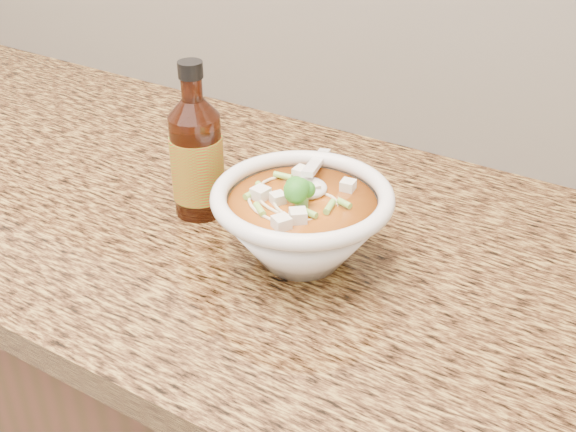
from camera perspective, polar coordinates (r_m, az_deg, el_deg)
The scene contains 4 objects.
cabinet at distance 1.37m, azimuth -7.95°, elevation -15.01°, with size 4.00×0.65×0.86m, color #382311.
counter_slab at distance 1.09m, azimuth -9.67°, elevation 1.52°, with size 4.00×0.68×0.04m, color olive.
soup_bowl at distance 0.87m, azimuth 1.12°, elevation -0.64°, with size 0.22×0.25×0.12m.
hot_sauce_bottle at distance 0.97m, azimuth -7.21°, elevation 4.54°, with size 0.08×0.08×0.21m.
Camera 1 is at (0.64, 0.98, 1.42)m, focal length 45.00 mm.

